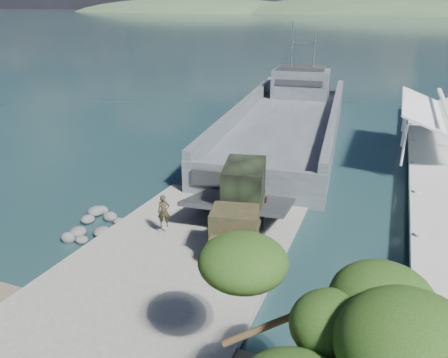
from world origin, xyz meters
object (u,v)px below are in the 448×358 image
pier (437,150)px  military_truck (241,203)px  soldier (164,218)px  overhang_tree (323,343)px  landing_craft (286,128)px

pier → military_truck: 19.64m
soldier → overhang_tree: (10.14, -10.76, 3.83)m
soldier → overhang_tree: size_ratio=0.26×
pier → landing_craft: (-13.27, 4.45, -0.67)m
pier → overhang_tree: bearing=-99.0°
landing_craft → overhang_tree: landing_craft is taller
landing_craft → military_truck: size_ratio=4.89×
pier → landing_craft: 14.01m
military_truck → overhang_tree: overhang_tree is taller
landing_craft → soldier: 22.51m
pier → overhang_tree: 29.36m
pier → soldier: bearing=-129.2°
landing_craft → soldier: landing_craft is taller
pier → military_truck: (-10.80, -16.39, 0.66)m
landing_craft → overhang_tree: size_ratio=5.37×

